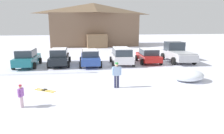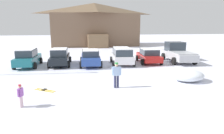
% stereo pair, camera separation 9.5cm
% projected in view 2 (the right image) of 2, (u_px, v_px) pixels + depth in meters
% --- Properties ---
extents(ground, '(160.00, 160.00, 0.00)m').
position_uv_depth(ground, '(116.00, 119.00, 8.64)').
color(ground, silver).
extents(ski_lodge, '(17.53, 10.73, 8.39)m').
position_uv_depth(ski_lodge, '(95.00, 24.00, 40.30)').
color(ski_lodge, brown).
rests_on(ski_lodge, ground).
extents(parked_teal_hatchback, '(2.11, 4.57, 1.75)m').
position_uv_depth(parked_teal_hatchback, '(28.00, 58.00, 19.64)').
color(parked_teal_hatchback, '#1E717E').
rests_on(parked_teal_hatchback, ground).
extents(parked_black_sedan, '(2.12, 4.63, 1.72)m').
position_uv_depth(parked_black_sedan, '(60.00, 57.00, 20.29)').
color(parked_black_sedan, black).
rests_on(parked_black_sedan, ground).
extents(parked_blue_hatchback, '(2.24, 4.76, 1.61)m').
position_uv_depth(parked_blue_hatchback, '(91.00, 57.00, 20.26)').
color(parked_blue_hatchback, '#2B4BA0').
rests_on(parked_blue_hatchback, ground).
extents(parked_white_suv, '(2.45, 4.26, 1.74)m').
position_uv_depth(parked_white_suv, '(122.00, 56.00, 20.69)').
color(parked_white_suv, white).
rests_on(parked_white_suv, ground).
extents(parked_red_sedan, '(2.44, 4.47, 1.57)m').
position_uv_depth(parked_red_sedan, '(149.00, 55.00, 21.60)').
color(parked_red_sedan, '#B31B18').
rests_on(parked_red_sedan, ground).
extents(pickup_truck, '(2.75, 5.52, 2.15)m').
position_uv_depth(pickup_truck, '(177.00, 53.00, 22.27)').
color(pickup_truck, '#B5B7BC').
rests_on(pickup_truck, ground).
extents(skier_adult_in_blue_parka, '(0.62, 0.25, 1.67)m').
position_uv_depth(skier_adult_in_blue_parka, '(116.00, 74.00, 12.84)').
color(skier_adult_in_blue_parka, '#2C2E4E').
rests_on(skier_adult_in_blue_parka, ground).
extents(skier_child_in_purple_jacket, '(0.23, 0.42, 1.16)m').
position_uv_depth(skier_child_in_purple_jacket, '(21.00, 94.00, 9.79)').
color(skier_child_in_purple_jacket, silver).
rests_on(skier_child_in_purple_jacket, ground).
extents(pair_of_skis, '(1.39, 1.04, 0.08)m').
position_uv_depth(pair_of_skis, '(45.00, 90.00, 12.46)').
color(pair_of_skis, gold).
rests_on(pair_of_skis, ground).
extents(plowed_snow_pile, '(2.37, 1.89, 0.83)m').
position_uv_depth(plowed_snow_pile, '(188.00, 75.00, 14.50)').
color(plowed_snow_pile, white).
rests_on(plowed_snow_pile, ground).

